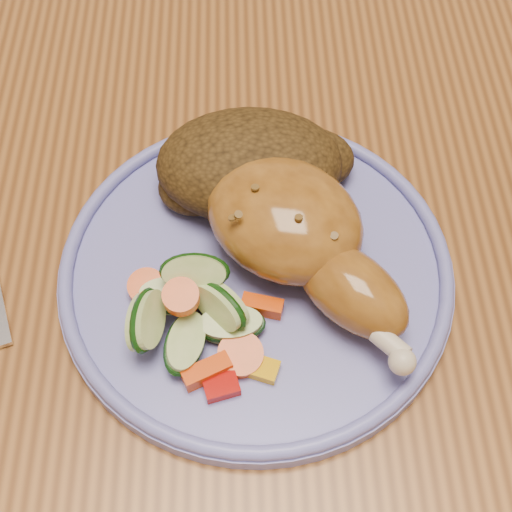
% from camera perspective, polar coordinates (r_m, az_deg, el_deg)
% --- Properties ---
extents(ground, '(4.00, 4.00, 0.00)m').
position_cam_1_polar(ground, '(1.23, 0.49, -17.31)').
color(ground, brown).
rests_on(ground, ground).
extents(dining_table, '(0.90, 1.40, 0.75)m').
position_cam_1_polar(dining_table, '(0.62, 0.94, -0.47)').
color(dining_table, brown).
rests_on(dining_table, ground).
extents(plate, '(0.28, 0.28, 0.01)m').
position_cam_1_polar(plate, '(0.51, 0.00, -1.29)').
color(plate, '#6A6CBF').
rests_on(plate, dining_table).
extents(plate_rim, '(0.28, 0.28, 0.01)m').
position_cam_1_polar(plate_rim, '(0.50, 0.00, -0.63)').
color(plate_rim, '#6A6CBF').
rests_on(plate_rim, plate).
extents(chicken_leg, '(0.16, 0.19, 0.06)m').
position_cam_1_polar(chicken_leg, '(0.48, 3.56, 1.67)').
color(chicken_leg, '#985F1F').
rests_on(chicken_leg, plate).
extents(rice_pilaf, '(0.15, 0.10, 0.06)m').
position_cam_1_polar(rice_pilaf, '(0.53, -0.22, 7.28)').
color(rice_pilaf, '#3E2A0F').
rests_on(rice_pilaf, plate).
extents(vegetable_pile, '(0.11, 0.10, 0.05)m').
position_cam_1_polar(vegetable_pile, '(0.47, -4.94, -4.67)').
color(vegetable_pile, '#A50A05').
rests_on(vegetable_pile, plate).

